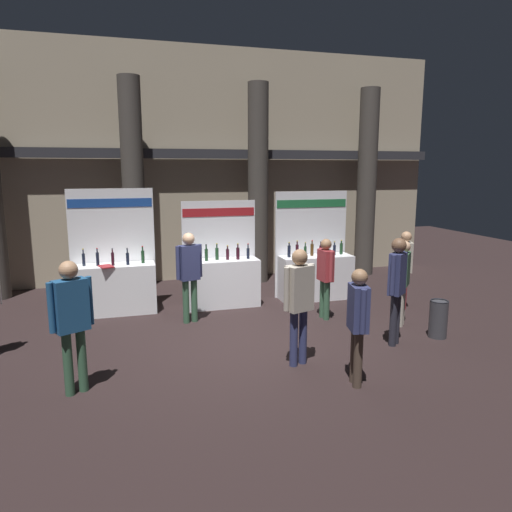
% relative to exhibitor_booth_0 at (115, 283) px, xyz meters
% --- Properties ---
extents(ground_plane, '(27.43, 27.43, 0.00)m').
position_rel_exhibitor_booth_0_xyz_m(ground_plane, '(2.11, -2.45, -0.64)').
color(ground_plane, black).
extents(hall_colonnade, '(13.72, 1.22, 6.10)m').
position_rel_exhibitor_booth_0_xyz_m(hall_colonnade, '(2.11, 2.59, 2.32)').
color(hall_colonnade, tan).
rests_on(hall_colonnade, ground_plane).
extents(exhibitor_booth_0, '(1.74, 0.75, 2.58)m').
position_rel_exhibitor_booth_0_xyz_m(exhibitor_booth_0, '(0.00, 0.00, 0.00)').
color(exhibitor_booth_0, white).
rests_on(exhibitor_booth_0, ground_plane).
extents(exhibitor_booth_1, '(1.64, 0.66, 2.29)m').
position_rel_exhibitor_booth_0_xyz_m(exhibitor_booth_1, '(2.27, -0.10, -0.03)').
color(exhibitor_booth_1, white).
rests_on(exhibitor_booth_1, ground_plane).
extents(exhibitor_booth_2, '(1.76, 0.66, 2.47)m').
position_rel_exhibitor_booth_0_xyz_m(exhibitor_booth_2, '(4.46, -0.11, -0.02)').
color(exhibitor_booth_2, white).
rests_on(exhibitor_booth_2, ground_plane).
extents(trash_bin, '(0.32, 0.32, 0.68)m').
position_rel_exhibitor_booth_0_xyz_m(trash_bin, '(5.55, -3.14, -0.30)').
color(trash_bin, '#38383D').
rests_on(trash_bin, ground_plane).
extents(visitor_0, '(0.43, 0.38, 1.85)m').
position_rel_exhibitor_booth_0_xyz_m(visitor_0, '(4.60, -3.24, 0.46)').
color(visitor_0, '#23232D').
rests_on(visitor_0, ground_plane).
extents(visitor_1, '(0.54, 0.36, 1.81)m').
position_rel_exhibitor_booth_0_xyz_m(visitor_1, '(2.71, -3.58, 0.46)').
color(visitor_1, navy).
rests_on(visitor_1, ground_plane).
extents(visitor_2, '(0.41, 0.44, 1.65)m').
position_rel_exhibitor_booth_0_xyz_m(visitor_2, '(5.29, -2.38, 0.34)').
color(visitor_2, '#ADA393').
rests_on(visitor_2, ground_plane).
extents(visitor_3, '(0.53, 0.38, 1.82)m').
position_rel_exhibitor_booth_0_xyz_m(visitor_3, '(-0.50, -3.64, 0.46)').
color(visitor_3, '#33563D').
rests_on(visitor_3, ground_plane).
extents(visitor_5, '(0.36, 0.48, 1.67)m').
position_rel_exhibitor_booth_0_xyz_m(visitor_5, '(5.99, -1.37, 0.36)').
color(visitor_5, maroon).
rests_on(visitor_5, ground_plane).
extents(visitor_7, '(0.23, 0.53, 1.62)m').
position_rel_exhibitor_booth_0_xyz_m(visitor_7, '(4.05, -1.58, 0.31)').
color(visitor_7, '#33563D').
rests_on(visitor_7, ground_plane).
extents(visitor_8, '(0.52, 0.30, 1.78)m').
position_rel_exhibitor_booth_0_xyz_m(visitor_8, '(1.42, -1.07, 0.42)').
color(visitor_8, '#33563D').
rests_on(visitor_8, ground_plane).
extents(visitor_9, '(0.30, 0.54, 1.66)m').
position_rel_exhibitor_booth_0_xyz_m(visitor_9, '(3.24, -4.45, 0.34)').
color(visitor_9, '#47382D').
rests_on(visitor_9, ground_plane).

